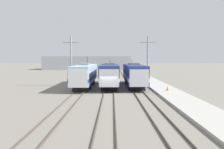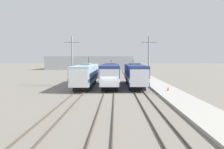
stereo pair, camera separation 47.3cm
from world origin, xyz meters
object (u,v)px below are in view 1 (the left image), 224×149
locomotive_center (110,74)px  catenary_tower_left (72,60)px  traffic_cone (168,88)px  locomotive_far_right (134,74)px  catenary_tower_right (148,60)px  locomotive_far_left (85,75)px

locomotive_center → catenary_tower_left: 7.54m
locomotive_center → traffic_cone: locomotive_center is taller
locomotive_far_right → catenary_tower_right: (2.55, 0.48, 2.61)m
catenary_tower_right → locomotive_far_left: bearing=-174.0°
locomotive_far_right → catenary_tower_left: bearing=177.6°
locomotive_center → catenary_tower_left: catenary_tower_left is taller
catenary_tower_right → traffic_cone: (1.85, -7.29, -4.20)m
locomotive_far_left → locomotive_center: (4.42, 0.28, 0.03)m
locomotive_far_right → traffic_cone: size_ratio=24.18×
locomotive_far_left → catenary_tower_right: catenary_tower_right is taller
catenary_tower_right → catenary_tower_left: bearing=180.0°
locomotive_far_left → catenary_tower_left: (-2.61, 1.20, 2.62)m
catenary_tower_left → traffic_cone: (15.84, -7.29, -4.20)m
catenary_tower_left → traffic_cone: size_ratio=13.23×
locomotive_center → catenary_tower_right: size_ratio=1.80×
traffic_cone → catenary_tower_left: bearing=155.3°
locomotive_center → locomotive_far_right: 4.44m
locomotive_far_left → locomotive_center: locomotive_far_left is taller
locomotive_center → locomotive_far_right: bearing=5.6°
locomotive_far_right → catenary_tower_right: bearing=10.7°
locomotive_center → locomotive_far_right: size_ratio=0.98×
traffic_cone → locomotive_center: bearing=144.1°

